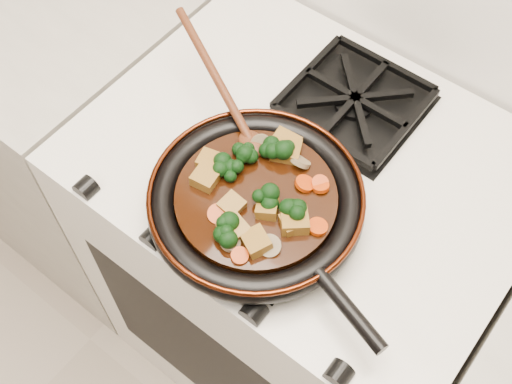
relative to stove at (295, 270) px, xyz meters
The scene contains 32 objects.
stove is the anchor object (origin of this frame).
burner_grate_front 0.48m from the stove, 90.00° to the right, with size 0.23×0.23×0.03m, color black, non-canonical shape.
burner_grate_back 0.48m from the stove, 90.00° to the left, with size 0.23×0.23×0.03m, color black, non-canonical shape.
skillet 0.52m from the stove, 89.23° to the right, with size 0.46×0.34×0.05m.
braising_sauce 0.52m from the stove, 90.03° to the right, with size 0.25×0.25×0.02m, color black.
tofu_cube_0 0.52m from the stove, 101.99° to the right, with size 0.04×0.04×0.02m, color brown.
tofu_cube_1 0.56m from the stove, 76.21° to the right, with size 0.04×0.03×0.02m, color brown.
tofu_cube_2 0.54m from the stove, 79.38° to the right, with size 0.04×0.03×0.02m, color brown.
tofu_cube_3 0.54m from the stove, 63.96° to the right, with size 0.03×0.03×0.02m, color brown.
tofu_cube_4 0.52m from the stove, 114.08° to the right, with size 0.04×0.04×0.02m, color brown.
tofu_cube_5 0.55m from the stove, 94.85° to the right, with size 0.03×0.03×0.02m, color brown.
tofu_cube_6 0.56m from the stove, 86.79° to the right, with size 0.04×0.04×0.02m, color brown.
tofu_cube_7 0.54m from the stove, 63.42° to the right, with size 0.04×0.04×0.02m, color brown.
tofu_cube_8 0.55m from the stove, 114.73° to the right, with size 0.04×0.04×0.02m, color brown.
tofu_cube_9 0.54m from the stove, 122.60° to the right, with size 0.04×0.03×0.02m, color brown.
broccoli_floret_0 0.57m from the stove, 87.56° to the right, with size 0.06×0.06×0.05m, color black, non-canonical shape.
broccoli_floret_1 0.53m from the stove, 121.21° to the right, with size 0.06×0.06×0.05m, color black, non-canonical shape.
broccoli_floret_2 0.52m from the stove, 108.78° to the right, with size 0.06×0.06×0.05m, color black, non-canonical shape.
broccoli_floret_3 0.54m from the stove, 81.32° to the right, with size 0.06×0.06×0.05m, color black, non-canonical shape.
broccoli_floret_4 0.54m from the stove, 114.05° to the right, with size 0.06×0.06×0.05m, color black, non-canonical shape.
broccoli_floret_5 0.54m from the stove, 63.10° to the right, with size 0.06×0.06×0.05m, color black, non-canonical shape.
carrot_coin_0 0.52m from the stove, 46.52° to the right, with size 0.03×0.03×0.01m, color #B23004.
carrot_coin_1 0.54m from the stove, 51.59° to the right, with size 0.03×0.03×0.01m, color #B23004.
carrot_coin_2 0.56m from the stove, 96.44° to the right, with size 0.03×0.03×0.01m, color #B23004.
carrot_coin_3 0.57m from the stove, 79.43° to the right, with size 0.03×0.03×0.01m, color #B23004.
carrot_coin_4 0.52m from the stove, 46.55° to the right, with size 0.03×0.03×0.01m, color #B23004.
carrot_coin_5 0.52m from the stove, 60.56° to the right, with size 0.03×0.03×0.01m, color #B23004.
mushroom_slice_0 0.52m from the stove, 71.79° to the right, with size 0.03×0.03×0.01m, color #786445.
mushroom_slice_1 0.56m from the stove, 70.97° to the right, with size 0.03×0.03×0.01m, color #786445.
mushroom_slice_2 0.52m from the stove, 125.74° to the right, with size 0.04×0.04×0.01m, color #786445.
mushroom_slice_3 0.57m from the stove, 84.75° to the right, with size 0.03×0.03×0.01m, color #786445.
wooden_spoon 0.55m from the stove, 163.53° to the right, with size 0.17×0.09×0.28m.
Camera 1 is at (0.32, 1.14, 1.79)m, focal length 45.00 mm.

